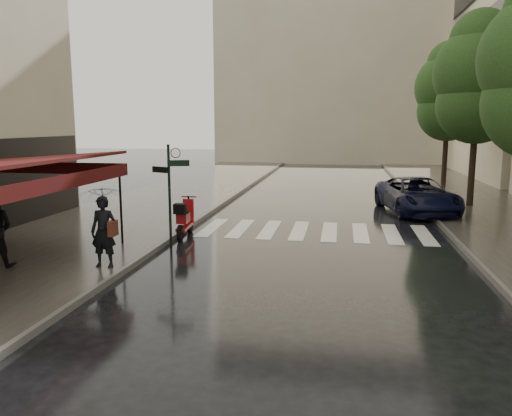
% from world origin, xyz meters
% --- Properties ---
extents(ground, '(120.00, 120.00, 0.00)m').
position_xyz_m(ground, '(0.00, 0.00, 0.00)').
color(ground, black).
rests_on(ground, ground).
extents(sidewalk_near, '(6.00, 60.00, 0.12)m').
position_xyz_m(sidewalk_near, '(-4.50, 12.00, 0.06)').
color(sidewalk_near, '#38332D').
rests_on(sidewalk_near, ground).
extents(sidewalk_far, '(5.50, 60.00, 0.12)m').
position_xyz_m(sidewalk_far, '(10.25, 12.00, 0.06)').
color(sidewalk_far, '#38332D').
rests_on(sidewalk_far, ground).
extents(curb_near, '(0.12, 60.00, 0.16)m').
position_xyz_m(curb_near, '(-1.45, 12.00, 0.07)').
color(curb_near, '#595651').
rests_on(curb_near, ground).
extents(curb_far, '(0.12, 60.00, 0.16)m').
position_xyz_m(curb_far, '(7.45, 12.00, 0.07)').
color(curb_far, '#595651').
rests_on(curb_far, ground).
extents(crosswalk, '(7.85, 3.20, 0.01)m').
position_xyz_m(crosswalk, '(2.98, 6.00, 0.01)').
color(crosswalk, silver).
rests_on(crosswalk, ground).
extents(signpost, '(1.17, 0.29, 3.10)m').
position_xyz_m(signpost, '(-1.19, 3.00, 1.83)').
color(signpost, black).
rests_on(signpost, ground).
extents(backdrop_building, '(22.00, 6.00, 20.00)m').
position_xyz_m(backdrop_building, '(3.00, 38.00, 10.00)').
color(backdrop_building, '#BEAF91').
rests_on(backdrop_building, ground).
extents(tree_mid, '(3.80, 3.80, 8.34)m').
position_xyz_m(tree_mid, '(9.50, 12.00, 5.59)').
color(tree_mid, black).
rests_on(tree_mid, sidewalk_far).
extents(tree_far, '(3.80, 3.80, 8.16)m').
position_xyz_m(tree_far, '(9.70, 19.00, 5.46)').
color(tree_far, black).
rests_on(tree_far, sidewalk_far).
extents(pedestrian_with_umbrella, '(1.09, 1.11, 2.53)m').
position_xyz_m(pedestrian_with_umbrella, '(-2.00, 0.31, 1.80)').
color(pedestrian_with_umbrella, black).
rests_on(pedestrian_with_umbrella, sidewalk_near).
extents(scooter, '(0.54, 1.92, 1.26)m').
position_xyz_m(scooter, '(-1.19, 4.36, 0.59)').
color(scooter, black).
rests_on(scooter, ground).
extents(parked_car, '(3.37, 5.65, 1.47)m').
position_xyz_m(parked_car, '(7.00, 10.43, 0.73)').
color(parked_car, black).
rests_on(parked_car, ground).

